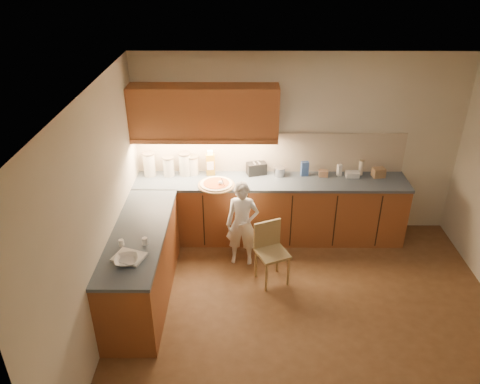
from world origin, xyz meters
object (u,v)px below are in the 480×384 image
at_px(pizza_on_board, 216,184).
at_px(oil_jug, 210,164).
at_px(toaster, 256,168).
at_px(wooden_chair, 270,248).
at_px(child, 242,224).

relative_size(pizza_on_board, oil_jug, 1.37).
xyz_separation_m(oil_jug, toaster, (0.65, 0.02, -0.08)).
height_order(pizza_on_board, wooden_chair, pizza_on_board).
height_order(child, oil_jug, oil_jug).
distance_m(pizza_on_board, toaster, 0.66).
height_order(child, toaster, child).
bearing_deg(toaster, pizza_on_board, -162.09).
distance_m(oil_jug, toaster, 0.65).
height_order(pizza_on_board, oil_jug, oil_jug).
distance_m(pizza_on_board, wooden_chair, 1.16).
xyz_separation_m(child, oil_jug, (-0.45, 0.78, 0.50)).
bearing_deg(child, toaster, 81.01).
xyz_separation_m(child, toaster, (0.20, 0.80, 0.42)).
bearing_deg(pizza_on_board, toaster, 34.02).
height_order(wooden_chair, oil_jug, oil_jug).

